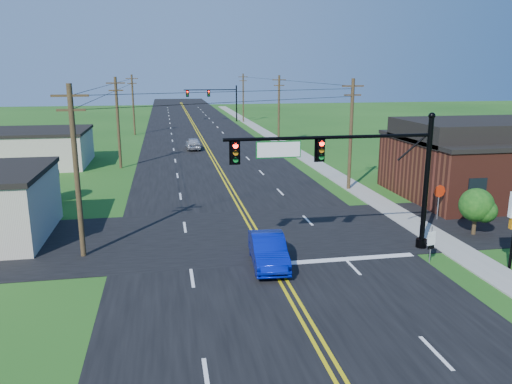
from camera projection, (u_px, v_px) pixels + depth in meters
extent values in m
plane|color=#1D4C15|center=(309.00, 335.00, 18.60)|extent=(260.00, 260.00, 0.00)
cube|color=black|center=(203.00, 144.00, 66.37)|extent=(16.00, 220.00, 0.04)
cube|color=black|center=(253.00, 234.00, 30.06)|extent=(70.00, 10.00, 0.04)
cube|color=gray|center=(299.00, 154.00, 58.64)|extent=(2.00, 160.00, 0.08)
cylinder|color=black|center=(426.00, 185.00, 26.92)|extent=(0.28, 0.28, 7.20)
cylinder|color=black|center=(421.00, 243.00, 27.72)|extent=(0.60, 0.60, 0.50)
sphere|color=black|center=(432.00, 116.00, 26.04)|extent=(0.36, 0.36, 0.36)
cylinder|color=black|center=(330.00, 137.00, 25.32)|extent=(11.00, 0.18, 0.18)
cube|color=#055B18|center=(279.00, 150.00, 24.98)|extent=(2.30, 0.06, 0.85)
cylinder|color=black|center=(236.00, 102.00, 95.72)|extent=(0.28, 0.28, 7.20)
cylinder|color=black|center=(237.00, 120.00, 96.51)|extent=(0.60, 0.60, 0.50)
sphere|color=black|center=(236.00, 83.00, 94.84)|extent=(0.36, 0.36, 0.36)
cylinder|color=black|center=(210.00, 90.00, 94.27)|extent=(10.00, 0.18, 0.18)
cube|color=#055B18|center=(193.00, 93.00, 93.84)|extent=(2.30, 0.06, 0.85)
cube|color=#562318|center=(492.00, 168.00, 38.77)|extent=(14.00, 11.00, 4.40)
cube|color=black|center=(496.00, 138.00, 38.21)|extent=(14.20, 11.20, 0.30)
cube|color=beige|center=(27.00, 149.00, 51.18)|extent=(12.00, 9.00, 3.40)
cube|color=black|center=(25.00, 131.00, 50.74)|extent=(12.20, 9.20, 0.30)
cylinder|color=#372919|center=(77.00, 173.00, 25.42)|extent=(0.28, 0.28, 9.00)
cube|color=#372919|center=(70.00, 96.00, 24.50)|extent=(1.80, 0.12, 0.12)
cube|color=#372919|center=(71.00, 110.00, 24.66)|extent=(1.40, 0.12, 0.12)
cylinder|color=#372919|center=(118.00, 123.00, 49.31)|extent=(0.28, 0.28, 9.00)
cube|color=#372919|center=(115.00, 83.00, 48.38)|extent=(1.80, 0.12, 0.12)
cube|color=#372919|center=(116.00, 90.00, 48.55)|extent=(1.40, 0.12, 0.12)
cylinder|color=#372919|center=(133.00, 105.00, 75.11)|extent=(0.28, 0.28, 9.00)
cube|color=#372919|center=(132.00, 79.00, 74.18)|extent=(1.80, 0.12, 0.12)
cube|color=#372919|center=(132.00, 83.00, 74.35)|extent=(1.40, 0.12, 0.12)
cylinder|color=#372919|center=(351.00, 135.00, 40.26)|extent=(0.28, 0.28, 9.00)
cube|color=#372919|center=(353.00, 86.00, 39.33)|extent=(1.80, 0.12, 0.12)
cube|color=#372919|center=(353.00, 95.00, 39.50)|extent=(1.40, 0.12, 0.12)
cylinder|color=#372919|center=(279.00, 110.00, 65.10)|extent=(0.28, 0.28, 9.00)
cube|color=#372919|center=(279.00, 80.00, 64.17)|extent=(1.80, 0.12, 0.12)
cube|color=#372919|center=(279.00, 85.00, 64.34)|extent=(1.40, 0.12, 0.12)
cylinder|color=#372919|center=(243.00, 98.00, 93.77)|extent=(0.28, 0.28, 9.00)
cube|color=#372919|center=(243.00, 77.00, 92.84)|extent=(1.80, 0.12, 0.12)
cube|color=#372919|center=(243.00, 81.00, 93.01)|extent=(1.40, 0.12, 0.12)
cylinder|color=#372919|center=(397.00, 167.00, 46.02)|extent=(0.24, 0.24, 1.85)
sphere|color=#104310|center=(398.00, 149.00, 45.62)|extent=(3.00, 3.00, 3.00)
cylinder|color=#372919|center=(474.00, 224.00, 29.79)|extent=(0.24, 0.24, 1.32)
sphere|color=#104310|center=(476.00, 205.00, 29.50)|extent=(2.00, 2.00, 2.00)
cylinder|color=#372919|center=(44.00, 193.00, 36.99)|extent=(0.24, 0.24, 1.54)
sphere|color=#104310|center=(42.00, 174.00, 36.66)|extent=(2.40, 2.40, 2.40)
imported|color=#07159B|center=(268.00, 251.00, 25.08)|extent=(1.98, 4.81, 1.55)
imported|color=#B8B8BD|center=(193.00, 144.00, 61.85)|extent=(1.78, 4.37, 1.48)
cylinder|color=slate|center=(431.00, 245.00, 25.39)|extent=(0.07, 0.07, 1.95)
cube|color=white|center=(432.00, 234.00, 25.23)|extent=(0.48, 0.13, 0.27)
cube|color=white|center=(431.00, 241.00, 25.31)|extent=(0.48, 0.13, 0.49)
cube|color=black|center=(431.00, 247.00, 25.40)|extent=(0.40, 0.11, 0.20)
cylinder|color=slate|center=(438.00, 204.00, 32.72)|extent=(0.08, 0.08, 2.21)
cylinder|color=#B9250A|center=(440.00, 191.00, 32.49)|extent=(0.84, 0.13, 0.84)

